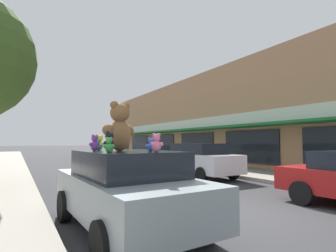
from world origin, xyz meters
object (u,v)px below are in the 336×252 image
(teddy_bear_teal, at_px, (98,145))
(teddy_bear_yellow, at_px, (100,143))
(plush_art_car, at_px, (127,188))
(teddy_bear_black, at_px, (109,142))
(parked_car_far_center, at_px, (199,159))
(teddy_bear_cream, at_px, (112,145))
(teddy_bear_pink, at_px, (156,143))
(teddy_bear_giant, at_px, (120,127))
(teddy_bear_purple, at_px, (95,143))
(teddy_bear_green, at_px, (109,145))
(parked_car_far_right, at_px, (157,156))
(teddy_bear_blue, at_px, (150,145))

(teddy_bear_teal, bearing_deg, teddy_bear_yellow, -87.90)
(plush_art_car, bearing_deg, teddy_bear_black, -146.37)
(teddy_bear_teal, bearing_deg, parked_car_far_center, -119.23)
(teddy_bear_cream, height_order, teddy_bear_pink, teddy_bear_pink)
(teddy_bear_giant, bearing_deg, parked_car_far_center, -154.27)
(teddy_bear_purple, distance_m, teddy_bear_yellow, 0.68)
(teddy_bear_cream, relative_size, teddy_bear_green, 0.95)
(plush_art_car, height_order, teddy_bear_yellow, teddy_bear_yellow)
(teddy_bear_pink, height_order, parked_car_far_right, teddy_bear_pink)
(plush_art_car, bearing_deg, teddy_bear_cream, 87.90)
(plush_art_car, bearing_deg, teddy_bear_green, -132.49)
(teddy_bear_purple, relative_size, teddy_bear_yellow, 0.97)
(teddy_bear_cream, height_order, parked_car_far_center, teddy_bear_cream)
(teddy_bear_cream, bearing_deg, teddy_bear_purple, 6.24)
(teddy_bear_purple, distance_m, parked_car_far_center, 8.15)
(teddy_bear_teal, bearing_deg, parked_car_far_right, -101.23)
(teddy_bear_giant, height_order, teddy_bear_black, teddy_bear_giant)
(plush_art_car, xyz_separation_m, teddy_bear_black, (-0.46, -0.34, 0.89))
(teddy_bear_cream, height_order, teddy_bear_yellow, teddy_bear_yellow)
(teddy_bear_cream, distance_m, teddy_bear_pink, 1.86)
(teddy_bear_yellow, relative_size, teddy_bear_green, 1.29)
(teddy_bear_pink, height_order, teddy_bear_green, teddy_bear_pink)
(teddy_bear_green, bearing_deg, teddy_bear_pink, -179.75)
(teddy_bear_teal, distance_m, teddy_bear_pink, 1.57)
(teddy_bear_cream, xyz_separation_m, teddy_bear_black, (-0.46, -1.28, 0.06))
(teddy_bear_green, bearing_deg, teddy_bear_teal, -80.69)
(teddy_bear_cream, relative_size, teddy_bear_purple, 0.75)
(plush_art_car, relative_size, teddy_bear_green, 16.11)
(teddy_bear_green, bearing_deg, teddy_bear_purple, -73.43)
(teddy_bear_black, height_order, teddy_bear_pink, teddy_bear_black)
(teddy_bear_black, bearing_deg, parked_car_far_right, -160.98)
(teddy_bear_giant, relative_size, teddy_bear_green, 3.86)
(teddy_bear_purple, relative_size, parked_car_far_right, 0.07)
(teddy_bear_cream, bearing_deg, teddy_bear_pink, 49.78)
(teddy_bear_green, bearing_deg, teddy_bear_giant, -102.96)
(teddy_bear_giant, distance_m, teddy_bear_purple, 0.57)
(teddy_bear_blue, bearing_deg, teddy_bear_green, -8.50)
(teddy_bear_pink, xyz_separation_m, teddy_bear_green, (-0.75, 0.22, -0.03))
(teddy_bear_yellow, bearing_deg, parked_car_far_right, -147.95)
(teddy_bear_pink, bearing_deg, teddy_bear_giant, -28.89)
(teddy_bear_black, distance_m, teddy_bear_blue, 0.72)
(teddy_bear_purple, bearing_deg, teddy_bear_cream, -158.59)
(teddy_bear_yellow, bearing_deg, parked_car_far_center, -166.81)
(teddy_bear_teal, relative_size, parked_car_far_right, 0.05)
(teddy_bear_purple, bearing_deg, parked_car_far_right, -154.02)
(teddy_bear_teal, distance_m, parked_car_far_center, 7.82)
(teddy_bear_black, height_order, teddy_bear_yellow, teddy_bear_black)
(parked_car_far_right, bearing_deg, teddy_bear_green, -121.34)
(teddy_bear_green, bearing_deg, teddy_bear_black, -91.55)
(parked_car_far_right, bearing_deg, teddy_bear_purple, -123.71)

